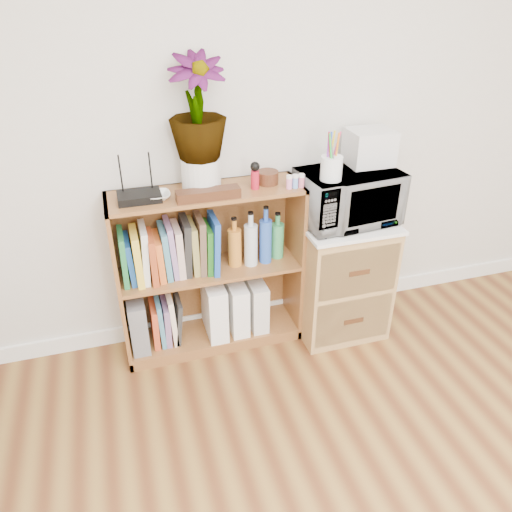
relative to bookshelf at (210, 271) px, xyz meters
name	(u,v)px	position (x,y,z in m)	size (l,w,h in m)	color
skirting_board	(263,309)	(0.35, 0.14, -0.42)	(4.00, 0.02, 0.10)	white
bookshelf	(210,271)	(0.00, 0.00, 0.00)	(1.00, 0.30, 0.95)	brown
wicker_unit	(339,277)	(0.75, -0.08, -0.12)	(0.50, 0.45, 0.70)	#9E7542
microwave	(348,197)	(0.75, -0.08, 0.39)	(0.51, 0.35, 0.28)	silver
pen_cup	(331,168)	(0.60, -0.16, 0.59)	(0.11, 0.11, 0.12)	white
small_appliance	(369,147)	(0.89, -0.01, 0.62)	(0.23, 0.20, 0.19)	silver
router	(139,197)	(-0.33, -0.02, 0.49)	(0.21, 0.14, 0.04)	black
white_bowl	(157,196)	(-0.25, -0.03, 0.49)	(0.13, 0.13, 0.03)	white
plant_pot	(201,174)	(-0.02, 0.02, 0.56)	(0.20, 0.20, 0.17)	silver
potted_plant	(197,108)	(-0.02, 0.02, 0.88)	(0.27, 0.27, 0.49)	#29682E
trinket_box	(208,194)	(-0.01, -0.10, 0.50)	(0.31, 0.08, 0.05)	#331D0E
kokeshi_doll	(255,180)	(0.25, -0.04, 0.52)	(0.04, 0.04, 0.10)	#AF152A
wooden_bowl	(268,177)	(0.33, 0.01, 0.51)	(0.11, 0.11, 0.07)	#3B1E10
paint_jars	(295,183)	(0.44, -0.09, 0.50)	(0.11, 0.04, 0.06)	pink
file_box	(138,321)	(-0.42, 0.00, -0.25)	(0.09, 0.25, 0.31)	slate
magazine_holder_left	(214,307)	(0.01, -0.01, -0.24)	(0.11, 0.27, 0.33)	white
magazine_holder_mid	(236,305)	(0.14, -0.01, -0.25)	(0.10, 0.25, 0.31)	white
magazine_holder_right	(256,303)	(0.26, -0.01, -0.26)	(0.09, 0.24, 0.30)	silver
cookbooks	(170,251)	(-0.21, 0.00, 0.16)	(0.51, 0.20, 0.31)	#217C3F
liquor_bottles	(263,237)	(0.30, 0.00, 0.17)	(0.41, 0.07, 0.32)	orange
lower_books	(166,320)	(-0.27, 0.00, -0.27)	(0.17, 0.19, 0.30)	#C94623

